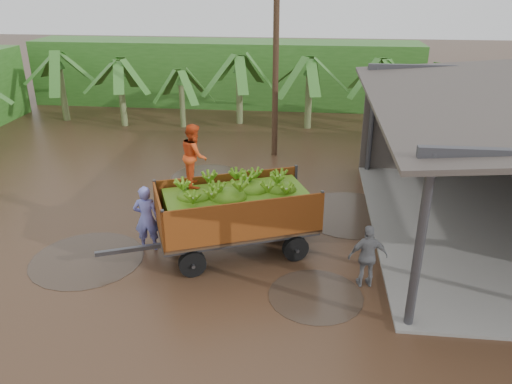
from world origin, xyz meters
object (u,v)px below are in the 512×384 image
at_px(man_blue, 146,218).
at_px(man_grey, 368,256).
at_px(banana_trailer, 235,209).
at_px(utility_pole, 276,58).

distance_m(man_blue, man_grey, 5.97).
xyz_separation_m(banana_trailer, man_grey, (3.42, -1.29, -0.47)).
height_order(banana_trailer, man_blue, banana_trailer).
bearing_deg(man_blue, man_grey, 161.06).
distance_m(man_grey, utility_pole, 10.40).
bearing_deg(banana_trailer, man_grey, -42.95).
relative_size(banana_trailer, man_blue, 3.07).
bearing_deg(utility_pole, man_blue, -109.28).
relative_size(man_grey, utility_pole, 0.21).
relative_size(man_blue, utility_pole, 0.24).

